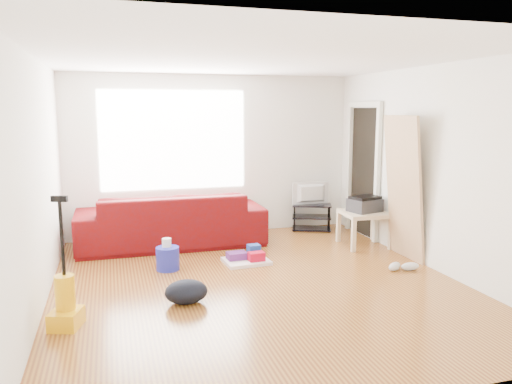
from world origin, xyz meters
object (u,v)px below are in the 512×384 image
object	(u,v)px
backpack	(186,303)
tv_stand	(312,217)
cleaning_tray	(247,258)
bucket	(168,270)
sofa	(172,245)
vacuum	(65,303)
side_table	(364,217)

from	to	relation	value
backpack	tv_stand	bearing A→B (deg)	45.88
cleaning_tray	backpack	xyz separation A→B (m)	(-0.96, -1.16, -0.06)
tv_stand	bucket	xyz separation A→B (m)	(-2.51, -1.42, -0.22)
sofa	bucket	bearing A→B (deg)	80.79
tv_stand	cleaning_tray	distance (m)	2.06
sofa	cleaning_tray	bearing A→B (deg)	126.15
backpack	vacuum	bearing A→B (deg)	-168.23
sofa	tv_stand	xyz separation A→B (m)	(2.32, 0.27, 0.22)
tv_stand	bucket	distance (m)	2.90
bucket	side_table	bearing A→B (deg)	6.46
side_table	backpack	xyz separation A→B (m)	(-2.82, -1.47, -0.43)
side_table	backpack	bearing A→B (deg)	-152.39
bucket	vacuum	xyz separation A→B (m)	(-1.08, -1.39, 0.22)
cleaning_tray	sofa	bearing A→B (deg)	126.15
sofa	side_table	world-z (taller)	side_table
tv_stand	cleaning_tray	bearing A→B (deg)	-115.07
backpack	bucket	bearing A→B (deg)	92.39
tv_stand	bucket	size ratio (longest dim) A/B	2.48
tv_stand	side_table	xyz separation A→B (m)	(0.36, -1.10, 0.20)
cleaning_tray	side_table	bearing A→B (deg)	9.59
bucket	cleaning_tray	distance (m)	1.02
side_table	backpack	distance (m)	3.21
tv_stand	backpack	bearing A→B (deg)	-112.19
tv_stand	vacuum	size ratio (longest dim) A/B	0.59
sofa	side_table	bearing A→B (deg)	162.84
vacuum	cleaning_tray	bearing A→B (deg)	51.95
cleaning_tray	backpack	bearing A→B (deg)	-129.74
sofa	side_table	distance (m)	2.84
side_table	vacuum	distance (m)	4.31
sofa	side_table	xyz separation A→B (m)	(2.69, -0.83, 0.43)
bucket	cleaning_tray	size ratio (longest dim) A/B	0.48
cleaning_tray	backpack	distance (m)	1.51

